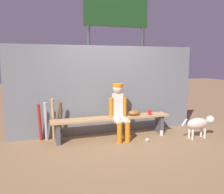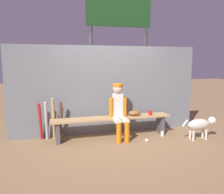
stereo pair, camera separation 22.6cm
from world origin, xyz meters
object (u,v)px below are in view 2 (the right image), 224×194
Objects in this scene: dugout_bench at (112,121)px; dog at (201,124)px; player_seated at (119,109)px; baseball_glove at (134,113)px; baseball at (147,140)px; bat_wood_tan at (54,119)px; cup_on_bench at (150,113)px; cup_on_ground at (162,134)px; scoreboard at (121,25)px; bat_aluminum_silver at (46,121)px; bat_wood_dark at (61,120)px; bat_aluminum_red at (40,122)px.

dog is (1.85, -0.63, -0.04)m from dugout_bench.
dugout_bench is 2.20× the size of player_seated.
baseball is at bearing -78.58° from baseball_glove.
bat_wood_tan is 12.59× the size of baseball.
baseball_glove is at bearing 101.42° from baseball.
cup_on_bench is at bearing -8.13° from bat_wood_tan.
scoreboard is at bearing 105.88° from cup_on_ground.
bat_wood_tan is 3.18m from scoreboard.
cup_on_ground is at bearing -17.97° from baseball_glove.
bat_wood_tan is (-1.26, 0.24, 0.09)m from dugout_bench.
bat_wood_tan is 0.16m from bat_aluminum_silver.
bat_wood_dark is at bearing -145.57° from scoreboard.
bat_wood_tan is at bearing 171.87° from cup_on_bench.
cup_on_bench reaches higher than dog.
baseball is at bearing -91.19° from scoreboard.
bat_aluminum_silver is 11.55× the size of baseball.
bat_wood_dark is at bearing 171.08° from cup_on_bench.
dugout_bench is at bearing 161.21° from dog.
dugout_bench is 1.14m from bat_wood_dark.
bat_aluminum_red is 0.22× the size of scoreboard.
cup_on_ground is 0.03× the size of scoreboard.
dugout_bench is 1.56m from bat_aluminum_red.
bat_wood_dark is (-1.24, 0.36, -0.25)m from player_seated.
dugout_bench is 9.59× the size of baseball_glove.
dugout_bench is 24.41× the size of cup_on_ground.
dugout_bench is at bearing 142.29° from baseball.
bat_wood_dark is 2.03m from cup_on_bench.
cup_on_ground is at bearing -9.86° from dugout_bench.
dog is (2.96, -0.88, -0.08)m from bat_wood_dark.
bat_aluminum_silver is at bearing -7.60° from bat_aluminum_red.
cup_on_bench is at bearing 151.67° from cup_on_ground.
dog is (0.95, -0.57, -0.20)m from cup_on_bench.
scoreboard is (0.04, 1.96, 2.64)m from baseball.
dugout_bench is 2.88× the size of bat_wood_tan.
bat_aluminum_red is at bearing 176.94° from bat_wood_tan.
baseball is (1.74, -0.74, -0.38)m from bat_wood_dark.
cup_on_ground is at bearing -74.12° from scoreboard.
player_seated is at bearing -40.04° from dugout_bench.
dugout_bench is 0.70× the size of scoreboard.
bat_wood_dark is at bearing 2.67° from bat_wood_tan.
baseball_glove is at bearing -7.79° from bat_wood_tan.
player_seated is 0.44m from baseball_glove.
bat_aluminum_silver is (-0.30, -0.01, 0.01)m from bat_wood_dark.
dog is at bearing -14.98° from bat_aluminum_silver.
cup_on_ground is at bearing -4.97° from player_seated.
scoreboard reaches higher than baseball.
dugout_bench is at bearing -12.79° from bat_wood_dark.
player_seated reaches higher than bat_aluminum_red.
dugout_bench is 36.28× the size of baseball.
baseball is at bearing -23.04° from bat_wood_dark.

